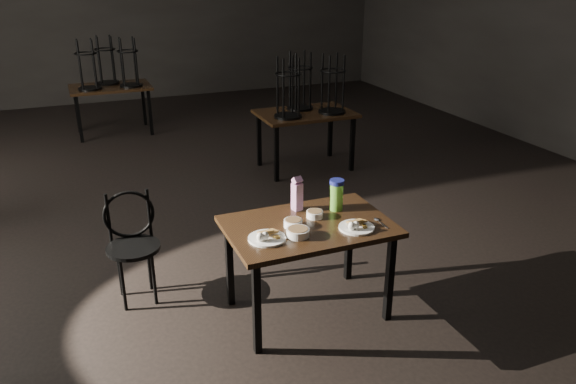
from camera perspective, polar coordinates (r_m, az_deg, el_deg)
name	(u,v)px	position (r m, az deg, el deg)	size (l,w,h in m)	color
main_table	(308,234)	(4.13, 2.09, -4.25)	(1.20, 0.80, 0.75)	black
plate_left	(267,237)	(3.87, -2.16, -4.54)	(0.26, 0.26, 0.09)	white
plate_right	(357,226)	(4.05, 6.98, -3.42)	(0.26, 0.26, 0.08)	white
bowl_near	(293,223)	(4.05, 0.53, -3.16)	(0.14, 0.14, 0.05)	white
bowl_far	(315,214)	(4.20, 2.73, -2.24)	(0.13, 0.13, 0.05)	white
bowl_big	(298,232)	(3.91, 1.01, -4.11)	(0.16, 0.16, 0.06)	white
juice_carton	(297,194)	(4.28, 0.93, -0.25)	(0.08, 0.08, 0.27)	#7F176B
water_bottle	(337,195)	(4.30, 4.95, -0.26)	(0.12, 0.12, 0.25)	#72D13D
spoon	(378,220)	(4.20, 9.09, -2.84)	(0.04, 0.19, 0.01)	silver
bentwood_chair	(132,238)	(4.57, -15.57, -4.51)	(0.42, 0.42, 0.87)	black
bg_table_right	(306,110)	(7.18, 1.83, 8.31)	(1.20, 0.80, 1.48)	black
bg_table_far	(110,84)	(9.17, -17.65, 10.39)	(1.20, 0.80, 1.48)	black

